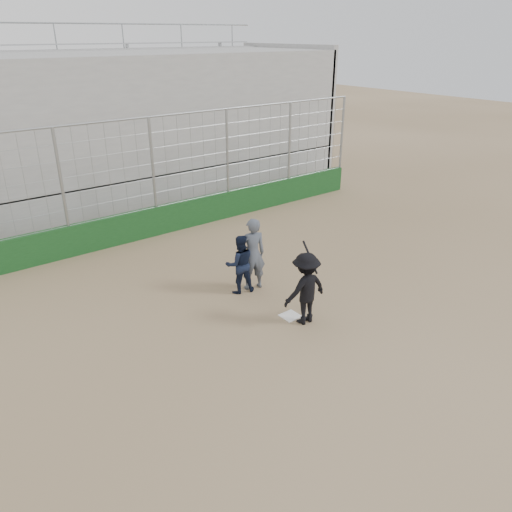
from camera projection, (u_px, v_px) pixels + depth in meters
ground at (290, 316)px, 12.41m from camera, size 90.00×90.00×0.00m
home_plate at (290, 316)px, 12.40m from camera, size 0.44×0.44×0.02m
backstop at (156, 208)px, 17.07m from camera, size 18.10×0.25×4.04m
bleachers at (94, 129)px, 19.84m from camera, size 20.25×6.70×6.98m
batter_at_plate at (305, 288)px, 11.83m from camera, size 1.19×0.79×1.95m
catcher_crouched at (240, 274)px, 13.34m from camera, size 0.95×0.83×1.12m
umpire at (252, 258)px, 13.42m from camera, size 0.84×0.66×1.83m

